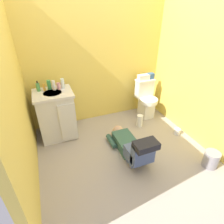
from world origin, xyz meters
TOP-DOWN VIEW (x-y plane):
  - ground_plane at (0.00, 0.00)m, footprint 3.00×3.16m
  - wall_back at (0.00, 1.12)m, footprint 2.66×0.08m
  - wall_left at (-1.29, 0.00)m, footprint 0.08×2.16m
  - wall_right at (1.29, 0.00)m, footprint 0.08×2.16m
  - toilet at (0.88, 0.78)m, footprint 0.36×0.46m
  - vanity_cabinet at (-0.86, 0.74)m, footprint 0.60×0.53m
  - faucet at (-0.86, 0.89)m, footprint 0.02×0.02m
  - person_plumber at (0.08, -0.17)m, footprint 0.39×1.06m
  - tissue_box at (0.84, 0.87)m, footprint 0.22×0.11m
  - toiletry_bag at (0.99, 0.87)m, footprint 0.12×0.09m
  - soap_dispenser at (-1.05, 0.87)m, footprint 0.06×0.06m
  - bottle_amber at (-0.96, 0.85)m, footprint 0.04×0.04m
  - bottle_green at (-0.88, 0.88)m, footprint 0.06×0.06m
  - bottle_white at (-0.82, 0.83)m, footprint 0.05×0.05m
  - bottle_pink at (-0.74, 0.83)m, footprint 0.06×0.06m
  - bottle_clear at (-0.68, 0.85)m, footprint 0.06×0.06m
  - trash_can at (1.03, -0.78)m, footprint 0.21×0.21m
  - paper_towel_roll at (0.58, 0.46)m, footprint 0.11×0.11m
  - toilet_paper_roll at (1.09, 0.00)m, footprint 0.11×0.11m

SIDE VIEW (x-z plane):
  - ground_plane at x=0.00m, z-range -0.04..0.00m
  - toilet_paper_roll at x=1.09m, z-range 0.00..0.10m
  - paper_towel_roll at x=0.58m, z-range 0.00..0.24m
  - trash_can at x=1.03m, z-range 0.00..0.24m
  - person_plumber at x=0.08m, z-range -0.08..0.44m
  - toilet at x=0.88m, z-range -0.01..0.74m
  - vanity_cabinet at x=-0.86m, z-range 0.01..0.83m
  - tissue_box at x=0.84m, z-range 0.75..0.85m
  - toiletry_bag at x=0.99m, z-range 0.75..0.86m
  - faucet at x=-0.86m, z-range 0.82..0.92m
  - bottle_pink at x=-0.74m, z-range 0.82..0.93m
  - bottle_amber at x=-0.96m, z-range 0.82..0.93m
  - soap_dispenser at x=-1.05m, z-range 0.80..0.97m
  - bottle_green at x=-0.88m, z-range 0.82..0.97m
  - bottle_white at x=-0.82m, z-range 0.82..0.97m
  - bottle_clear at x=-0.68m, z-range 0.82..0.98m
  - wall_back at x=0.00m, z-range 0.00..2.40m
  - wall_left at x=-1.29m, z-range 0.00..2.40m
  - wall_right at x=1.29m, z-range 0.00..2.40m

